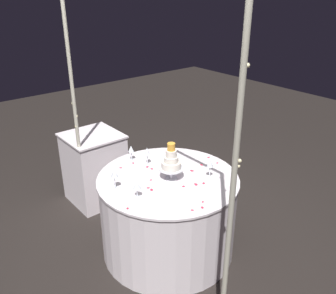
{
  "coord_description": "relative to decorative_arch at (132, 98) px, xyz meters",
  "views": [
    {
      "loc": [
        -2.15,
        1.77,
        2.36
      ],
      "look_at": [
        0.0,
        0.0,
        1.09
      ],
      "focal_mm": 38.29,
      "sensor_mm": 36.0,
      "label": 1
    }
  ],
  "objects": [
    {
      "name": "rose_petal_1",
      "position": [
        0.16,
        -0.48,
        -0.8
      ],
      "size": [
        0.04,
        0.04,
        0.0
      ],
      "primitive_type": "ellipsoid",
      "rotation": [
        0.0,
        0.0,
        2.13
      ],
      "color": "#E02D47",
      "rests_on": "main_table"
    },
    {
      "name": "rose_petal_9",
      "position": [
        0.22,
        -0.34,
        -0.8
      ],
      "size": [
        0.03,
        0.03,
        0.0
      ],
      "primitive_type": "ellipsoid",
      "rotation": [
        0.0,
        0.0,
        6.18
      ],
      "color": "#E02D47",
      "rests_on": "main_table"
    },
    {
      "name": "rose_petal_12",
      "position": [
        0.42,
        -0.12,
        -0.8
      ],
      "size": [
        0.03,
        0.03,
        0.0
      ],
      "primitive_type": "ellipsoid",
      "rotation": [
        0.0,
        0.0,
        3.76
      ],
      "color": "#E02D47",
      "rests_on": "main_table"
    },
    {
      "name": "wine_glass_1",
      "position": [
        -0.24,
        -0.63,
        -0.67
      ],
      "size": [
        0.06,
        0.06,
        0.17
      ],
      "color": "silver",
      "rests_on": "main_table"
    },
    {
      "name": "decorative_arch",
      "position": [
        0.0,
        0.0,
        0.0
      ],
      "size": [
        2.09,
        0.06,
        2.46
      ],
      "color": "#B7B29E",
      "rests_on": "ground"
    },
    {
      "name": "rose_petal_10",
      "position": [
        -0.02,
        -0.75,
        -0.8
      ],
      "size": [
        0.04,
        0.03,
        0.0
      ],
      "primitive_type": "ellipsoid",
      "rotation": [
        0.0,
        0.0,
        6.06
      ],
      "color": "#E02D47",
      "rests_on": "main_table"
    },
    {
      "name": "rose_petal_4",
      "position": [
        -0.09,
        -0.89,
        -0.8
      ],
      "size": [
        0.02,
        0.03,
        0.0
      ],
      "primitive_type": "ellipsoid",
      "rotation": [
        0.0,
        0.0,
        1.55
      ],
      "color": "#E02D47",
      "rests_on": "main_table"
    },
    {
      "name": "rose_petal_6",
      "position": [
        -0.08,
        -0.11,
        -0.8
      ],
      "size": [
        0.04,
        0.04,
        0.0
      ],
      "primitive_type": "ellipsoid",
      "rotation": [
        0.0,
        0.0,
        5.74
      ],
      "color": "#E02D47",
      "rests_on": "main_table"
    },
    {
      "name": "rose_petal_8",
      "position": [
        -0.28,
        -0.52,
        -0.8
      ],
      "size": [
        0.04,
        0.04,
        0.0
      ],
      "primitive_type": "ellipsoid",
      "rotation": [
        0.0,
        0.0,
        5.52
      ],
      "color": "#E02D47",
      "rests_on": "main_table"
    },
    {
      "name": "main_table",
      "position": [
        0.0,
        -0.35,
        -1.19
      ],
      "size": [
        1.27,
        1.27,
        0.79
      ],
      "color": "white",
      "rests_on": "ground"
    },
    {
      "name": "rose_petal_13",
      "position": [
        0.06,
        -0.2,
        -0.8
      ],
      "size": [
        0.03,
        0.03,
        0.0
      ],
      "primitive_type": "ellipsoid",
      "rotation": [
        0.0,
        0.0,
        1.22
      ],
      "color": "#E02D47",
      "rests_on": "main_table"
    },
    {
      "name": "wine_glass_4",
      "position": [
        0.14,
        0.11,
        -0.67
      ],
      "size": [
        0.06,
        0.06,
        0.17
      ],
      "color": "silver",
      "rests_on": "main_table"
    },
    {
      "name": "rose_petal_15",
      "position": [
        -0.25,
        -0.46,
        -0.8
      ],
      "size": [
        0.05,
        0.04,
        0.0
      ],
      "primitive_type": "ellipsoid",
      "rotation": [
        0.0,
        0.0,
        5.6
      ],
      "color": "#E02D47",
      "rests_on": "main_table"
    },
    {
      "name": "tiered_cake",
      "position": [
        -0.03,
        -0.36,
        -0.63
      ],
      "size": [
        0.22,
        0.22,
        0.34
      ],
      "color": "silver",
      "rests_on": "main_table"
    },
    {
      "name": "rose_petal_11",
      "position": [
        -0.03,
        -0.1,
        -0.8
      ],
      "size": [
        0.03,
        0.04,
        0.0
      ],
      "primitive_type": "ellipsoid",
      "rotation": [
        0.0,
        0.0,
        4.13
      ],
      "color": "#E02D47",
      "rests_on": "main_table"
    },
    {
      "name": "rose_petal_3",
      "position": [
        -0.48,
        -0.31,
        -0.8
      ],
      "size": [
        0.02,
        0.03,
        0.0
      ],
      "primitive_type": "ellipsoid",
      "rotation": [
        0.0,
        0.0,
        1.88
      ],
      "color": "#E02D47",
      "rests_on": "main_table"
    },
    {
      "name": "rose_petal_0",
      "position": [
        -0.53,
        -0.25,
        -0.8
      ],
      "size": [
        0.04,
        0.03,
        0.0
      ],
      "primitive_type": "ellipsoid",
      "rotation": [
        0.0,
        0.0,
        2.66
      ],
      "color": "#E02D47",
      "rests_on": "main_table"
    },
    {
      "name": "rose_petal_16",
      "position": [
        0.16,
        -0.4,
        -0.8
      ],
      "size": [
        0.03,
        0.04,
        0.0
      ],
      "primitive_type": "ellipsoid",
      "rotation": [
        0.0,
        0.0,
        4.39
      ],
      "color": "#E02D47",
      "rests_on": "main_table"
    },
    {
      "name": "side_table",
      "position": [
        1.22,
        -0.26,
        -1.17
      ],
      "size": [
        0.6,
        0.6,
        0.83
      ],
      "color": "white",
      "rests_on": "ground"
    },
    {
      "name": "ground_plane",
      "position": [
        0.0,
        -0.35,
        -1.59
      ],
      "size": [
        12.0,
        12.0,
        0.0
      ],
      "primitive_type": "plane",
      "color": "black"
    },
    {
      "name": "rose_petal_18",
      "position": [
        -0.24,
        -0.46,
        -0.8
      ],
      "size": [
        0.03,
        0.03,
        0.0
      ],
      "primitive_type": "ellipsoid",
      "rotation": [
        0.0,
        0.0,
        3.94
      ],
      "color": "#E02D47",
      "rests_on": "main_table"
    },
    {
      "name": "wine_glass_2",
      "position": [
        -0.09,
        0.05,
        -0.69
      ],
      "size": [
        0.06,
        0.06,
        0.14
      ],
      "color": "silver",
      "rests_on": "main_table"
    },
    {
      "name": "wine_glass_0",
      "position": [
        0.26,
        -0.58,
        -0.68
      ],
      "size": [
        0.06,
        0.06,
        0.15
      ],
      "color": "silver",
      "rests_on": "main_table"
    },
    {
      "name": "wine_glass_5",
      "position": [
        0.49,
        -0.29,
        -0.69
      ],
      "size": [
        0.06,
        0.06,
        0.15
      ],
      "color": "silver",
      "rests_on": "main_table"
    },
    {
      "name": "rose_petal_20",
      "position": [
        0.05,
        -0.92,
        -0.8
      ],
      "size": [
        0.02,
        0.03,
        0.0
      ],
      "primitive_type": "ellipsoid",
      "rotation": [
        0.0,
        0.0,
        1.64
      ],
      "color": "#E02D47",
      "rests_on": "main_table"
    },
    {
      "name": "rose_petal_17",
      "position": [
        -0.05,
        -0.6,
        -0.8
      ],
      "size": [
        0.05,
        0.04,
        0.0
      ],
      "primitive_type": "ellipsoid",
      "rotation": [
        0.0,
        0.0,
        0.27
      ],
      "color": "#E02D47",
      "rests_on": "main_table"
    },
    {
      "name": "wine_glass_3",
      "position": [
        0.32,
        -0.36,
        -0.67
      ],
      "size": [
        0.06,
        0.06,
        0.18
      ],
      "color": "silver",
      "rests_on": "main_table"
    },
    {
      "name": "rose_petal_2",
      "position": [
        -0.18,
        0.2,
        -0.8
      ],
      "size": [
        0.03,
        0.03,
        0.0
      ],
      "primitive_type": "ellipsoid",
      "rotation": [
        0.0,
        0.0,
        5.8
      ],
      "color": "#E02D47",
      "rests_on": "main_table"
    },
    {
      "name": "rose_petal_14",
      "position": [
        0.28,
        -0.33,
        -0.8
      ],
      "size": [
        0.04,
        0.04,
        0.0
      ],
      "primitive_type": "ellipsoid",
      "rotation": [
        0.0,
        0.0,
        2.27
      ],
      "color": "#E02D47",
      "rests_on": "main_table"
    },
    {
      "name": "wine_glass_6",
      "position": [
        0.16,
        -0.56,
        -0.68
      ],
      "size": [
        0.06,
        0.06,
        0.16
      ],
      "color": "silver",
      "rests_on": "main_table"
    },
    {
      "name": "rose_petal_5",
      "position": [
        -0.21,
        -0.35,
        -0.8
      ],
      "size": [
        0.02,
        0.03,
        0.0
      ],
      "primitive_type": "ellipsoid",
      "rotation": [
        0.0,
        0.0,
        1.58
      ],
      "color": "#E02D47",
      "rests_on": "main_table"
    },
    {
      "name": "rose_petal_19",
      "position": [
        0.43,
        -0.27,
        -0.8
      ],
      "size": [
        0.03,
        0.03,
        0.0
      ],
      "primitive_type": "ellipsoid",
      "rotation": [
        0.0,
        0.0,
        6.12
      ],
      "color": "#E02D47",
      "rests_on": "main_table"
    },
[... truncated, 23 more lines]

